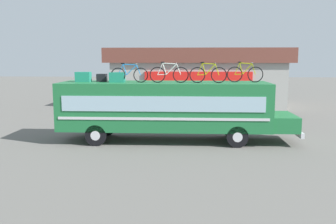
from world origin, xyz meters
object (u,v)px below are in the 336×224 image
object	(u,v)px
rooftop_bicycle_1	(129,74)
rooftop_bicycle_2	(169,74)
rooftop_bicycle_4	(245,74)
rooftop_bicycle_3	(208,74)
luggage_bag_1	(83,77)
luggage_bag_2	(102,78)
bus	(168,106)
luggage_bag_3	(117,77)

from	to	relation	value
rooftop_bicycle_1	rooftop_bicycle_2	bearing A→B (deg)	-2.21
rooftop_bicycle_2	rooftop_bicycle_4	xyz separation A→B (m)	(3.57, 0.51, 0.00)
rooftop_bicycle_2	rooftop_bicycle_4	size ratio (longest dim) A/B	1.06
rooftop_bicycle_3	rooftop_bicycle_1	bearing A→B (deg)	177.72
luggage_bag_1	rooftop_bicycle_1	bearing A→B (deg)	-10.18
rooftop_bicycle_1	rooftop_bicycle_4	bearing A→B (deg)	4.60
luggage_bag_1	rooftop_bicycle_3	bearing A→B (deg)	-5.36
luggage_bag_2	rooftop_bicycle_2	size ratio (longest dim) A/B	0.25
luggage_bag_2	rooftop_bicycle_3	bearing A→B (deg)	-8.45
rooftop_bicycle_3	rooftop_bicycle_4	bearing A→B (deg)	18.25
rooftop_bicycle_1	bus	bearing A→B (deg)	9.49
luggage_bag_3	rooftop_bicycle_3	size ratio (longest dim) A/B	0.41
luggage_bag_2	rooftop_bicycle_1	bearing A→B (deg)	-22.99
luggage_bag_1	luggage_bag_2	distance (m)	0.89
bus	rooftop_bicycle_1	distance (m)	2.41
luggage_bag_1	rooftop_bicycle_4	bearing A→B (deg)	0.17
luggage_bag_1	rooftop_bicycle_1	distance (m)	2.35
luggage_bag_2	luggage_bag_3	bearing A→B (deg)	-25.95
bus	luggage_bag_1	bearing A→B (deg)	178.48
luggage_bag_1	rooftop_bicycle_2	xyz separation A→B (m)	(4.18, -0.49, 0.17)
luggage_bag_2	rooftop_bicycle_2	bearing A→B (deg)	-11.69
luggage_bag_1	bus	bearing A→B (deg)	-1.52
bus	rooftop_bicycle_4	world-z (taller)	rooftop_bicycle_4
luggage_bag_1	rooftop_bicycle_3	distance (m)	6.00
rooftop_bicycle_4	luggage_bag_3	bearing A→B (deg)	-177.82
bus	luggage_bag_3	size ratio (longest dim) A/B	16.07
rooftop_bicycle_3	rooftop_bicycle_4	world-z (taller)	rooftop_bicycle_4
rooftop_bicycle_4	rooftop_bicycle_3	bearing A→B (deg)	-161.75
bus	luggage_bag_2	world-z (taller)	luggage_bag_2
luggage_bag_3	rooftop_bicycle_3	world-z (taller)	rooftop_bicycle_3
luggage_bag_2	rooftop_bicycle_4	bearing A→B (deg)	-1.46
rooftop_bicycle_1	rooftop_bicycle_4	world-z (taller)	rooftop_bicycle_4
luggage_bag_2	luggage_bag_3	distance (m)	0.93
luggage_bag_1	luggage_bag_3	xyz separation A→B (m)	(1.70, -0.21, -0.00)
bus	rooftop_bicycle_4	distance (m)	3.94
bus	luggage_bag_2	size ratio (longest dim) A/B	24.86
luggage_bag_1	luggage_bag_2	size ratio (longest dim) A/B	1.57
luggage_bag_1	luggage_bag_2	bearing A→B (deg)	12.97
rooftop_bicycle_2	luggage_bag_3	bearing A→B (deg)	173.57
luggage_bag_2	luggage_bag_1	bearing A→B (deg)	-167.03
rooftop_bicycle_1	rooftop_bicycle_3	world-z (taller)	rooftop_bicycle_3
rooftop_bicycle_1	luggage_bag_3	bearing A→B (deg)	161.27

